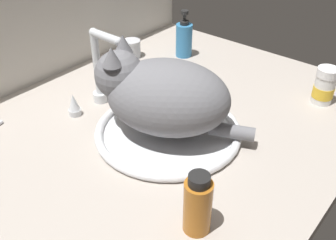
{
  "coord_description": "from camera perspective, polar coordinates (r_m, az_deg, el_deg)",
  "views": [
    {
      "loc": [
        -61.87,
        -50.68,
        57.76
      ],
      "look_at": [
        -5.3,
        -3.66,
        7.0
      ],
      "focal_mm": 41.06,
      "sensor_mm": 36.0,
      "label": 1
    }
  ],
  "objects": [
    {
      "name": "backsplash_wall",
      "position": [
        1.19,
        -16.42,
        14.13
      ],
      "size": [
        104.11,
        2.4,
        37.62
      ],
      "primitive_type": "cube",
      "color": "beige",
      "rests_on": "ground"
    },
    {
      "name": "cat",
      "position": [
        0.86,
        -1.33,
        3.9
      ],
      "size": [
        30.62,
        36.1,
        20.38
      ],
      "color": "slate",
      "rests_on": "sink_basin"
    },
    {
      "name": "pill_bottle",
      "position": [
        1.09,
        22.19,
        4.57
      ],
      "size": [
        5.56,
        5.56,
        10.06
      ],
      "color": "white",
      "rests_on": "countertop"
    },
    {
      "name": "metal_jar",
      "position": [
        1.28,
        -5.39,
        10.53
      ],
      "size": [
        5.82,
        5.82,
        5.66
      ],
      "color": "#B2B5BA",
      "rests_on": "countertop"
    },
    {
      "name": "faucet",
      "position": [
        1.01,
        -10.01,
        6.56
      ],
      "size": [
        20.8,
        11.63,
        20.56
      ],
      "color": "silver",
      "rests_on": "countertop"
    },
    {
      "name": "countertop",
      "position": [
        0.98,
        0.34,
        -0.52
      ],
      "size": [
        104.11,
        83.93,
        3.0
      ],
      "primitive_type": "cube",
      "color": "#ADA399",
      "rests_on": "ground"
    },
    {
      "name": "sink_basin",
      "position": [
        0.91,
        0.0,
        -1.62
      ],
      "size": [
        34.76,
        34.76,
        2.02
      ],
      "color": "white",
      "rests_on": "countertop"
    },
    {
      "name": "amber_bottle",
      "position": [
        0.67,
        4.43,
        -12.4
      ],
      "size": [
        5.0,
        5.0,
        12.44
      ],
      "color": "#B2661E",
      "rests_on": "countertop"
    },
    {
      "name": "soap_pump_bottle",
      "position": [
        1.27,
        2.39,
        11.92
      ],
      "size": [
        5.3,
        5.3,
        15.21
      ],
      "color": "teal",
      "rests_on": "countertop"
    }
  ]
}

